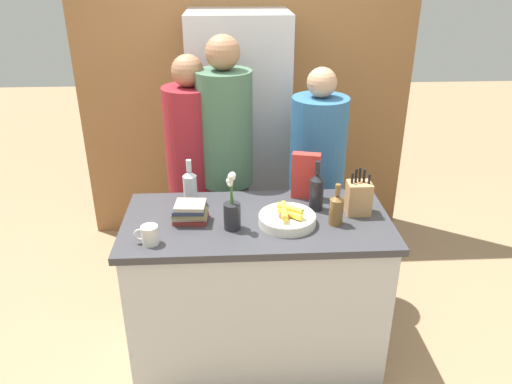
{
  "coord_description": "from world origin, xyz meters",
  "views": [
    {
      "loc": [
        -0.14,
        -2.38,
        2.21
      ],
      "look_at": [
        0.0,
        0.09,
        1.04
      ],
      "focal_mm": 35.0,
      "sensor_mm": 36.0,
      "label": 1
    }
  ],
  "objects_px": {
    "bottle_wine": "(190,185)",
    "person_at_sink": "(193,168)",
    "flower_vase": "(232,210)",
    "coffee_mug": "(149,235)",
    "cereal_box": "(306,176)",
    "bottle_oil": "(317,191)",
    "person_in_blue": "(226,160)",
    "bottle_vinegar": "(336,209)",
    "person_in_red_tee": "(317,174)",
    "book_stack": "(190,213)",
    "fruit_bowl": "(287,217)",
    "knife_block": "(359,197)",
    "refrigerator": "(240,140)"
  },
  "relations": [
    {
      "from": "person_at_sink",
      "to": "person_in_red_tee",
      "type": "distance_m",
      "value": 0.82
    },
    {
      "from": "fruit_bowl",
      "to": "book_stack",
      "type": "distance_m",
      "value": 0.52
    },
    {
      "from": "knife_block",
      "to": "bottle_vinegar",
      "type": "bearing_deg",
      "value": -141.4
    },
    {
      "from": "fruit_bowl",
      "to": "person_in_blue",
      "type": "distance_m",
      "value": 0.76
    },
    {
      "from": "cereal_box",
      "to": "person_at_sink",
      "type": "relative_size",
      "value": 0.16
    },
    {
      "from": "refrigerator",
      "to": "cereal_box",
      "type": "distance_m",
      "value": 1.05
    },
    {
      "from": "refrigerator",
      "to": "knife_block",
      "type": "relative_size",
      "value": 7.04
    },
    {
      "from": "cereal_box",
      "to": "fruit_bowl",
      "type": "bearing_deg",
      "value": -113.77
    },
    {
      "from": "bottle_wine",
      "to": "person_at_sink",
      "type": "height_order",
      "value": "person_at_sink"
    },
    {
      "from": "flower_vase",
      "to": "person_in_blue",
      "type": "height_order",
      "value": "person_in_blue"
    },
    {
      "from": "flower_vase",
      "to": "coffee_mug",
      "type": "height_order",
      "value": "flower_vase"
    },
    {
      "from": "bottle_wine",
      "to": "bottle_oil",
      "type": "bearing_deg",
      "value": -10.52
    },
    {
      "from": "fruit_bowl",
      "to": "flower_vase",
      "type": "distance_m",
      "value": 0.3
    },
    {
      "from": "fruit_bowl",
      "to": "knife_block",
      "type": "distance_m",
      "value": 0.42
    },
    {
      "from": "bottle_wine",
      "to": "book_stack",
      "type": "bearing_deg",
      "value": -86.86
    },
    {
      "from": "fruit_bowl",
      "to": "coffee_mug",
      "type": "relative_size",
      "value": 2.46
    },
    {
      "from": "refrigerator",
      "to": "person_in_blue",
      "type": "bearing_deg",
      "value": -99.66
    },
    {
      "from": "coffee_mug",
      "to": "person_in_red_tee",
      "type": "bearing_deg",
      "value": 41.38
    },
    {
      "from": "fruit_bowl",
      "to": "cereal_box",
      "type": "distance_m",
      "value": 0.36
    },
    {
      "from": "person_in_red_tee",
      "to": "person_at_sink",
      "type": "bearing_deg",
      "value": -155.08
    },
    {
      "from": "coffee_mug",
      "to": "bottle_oil",
      "type": "distance_m",
      "value": 0.94
    },
    {
      "from": "fruit_bowl",
      "to": "person_at_sink",
      "type": "relative_size",
      "value": 0.18
    },
    {
      "from": "cereal_box",
      "to": "person_in_red_tee",
      "type": "distance_m",
      "value": 0.43
    },
    {
      "from": "person_in_blue",
      "to": "bottle_oil",
      "type": "bearing_deg",
      "value": -35.47
    },
    {
      "from": "fruit_bowl",
      "to": "bottle_vinegar",
      "type": "bearing_deg",
      "value": -2.86
    },
    {
      "from": "fruit_bowl",
      "to": "bottle_wine",
      "type": "xyz_separation_m",
      "value": [
        -0.53,
        0.3,
        0.06
      ]
    },
    {
      "from": "flower_vase",
      "to": "person_at_sink",
      "type": "bearing_deg",
      "value": 108.25
    },
    {
      "from": "bottle_wine",
      "to": "person_in_red_tee",
      "type": "height_order",
      "value": "person_in_red_tee"
    },
    {
      "from": "fruit_bowl",
      "to": "person_at_sink",
      "type": "bearing_deg",
      "value": 126.81
    },
    {
      "from": "refrigerator",
      "to": "bottle_oil",
      "type": "relative_size",
      "value": 6.49
    },
    {
      "from": "person_in_blue",
      "to": "flower_vase",
      "type": "bearing_deg",
      "value": -77.07
    },
    {
      "from": "flower_vase",
      "to": "coffee_mug",
      "type": "xyz_separation_m",
      "value": [
        -0.41,
        -0.13,
        -0.06
      ]
    },
    {
      "from": "knife_block",
      "to": "bottle_wine",
      "type": "xyz_separation_m",
      "value": [
        -0.93,
        0.19,
        0.01
      ]
    },
    {
      "from": "bottle_wine",
      "to": "person_in_blue",
      "type": "distance_m",
      "value": 0.44
    },
    {
      "from": "cereal_box",
      "to": "person_in_red_tee",
      "type": "relative_size",
      "value": 0.17
    },
    {
      "from": "coffee_mug",
      "to": "bottle_vinegar",
      "type": "relative_size",
      "value": 0.54
    },
    {
      "from": "cereal_box",
      "to": "book_stack",
      "type": "relative_size",
      "value": 1.43
    },
    {
      "from": "fruit_bowl",
      "to": "cereal_box",
      "type": "bearing_deg",
      "value": 66.23
    },
    {
      "from": "bottle_vinegar",
      "to": "coffee_mug",
      "type": "bearing_deg",
      "value": -171.15
    },
    {
      "from": "bottle_vinegar",
      "to": "person_in_red_tee",
      "type": "distance_m",
      "value": 0.72
    },
    {
      "from": "cereal_box",
      "to": "bottle_oil",
      "type": "relative_size",
      "value": 0.95
    },
    {
      "from": "fruit_bowl",
      "to": "flower_vase",
      "type": "xyz_separation_m",
      "value": [
        -0.29,
        -0.03,
        0.07
      ]
    },
    {
      "from": "bottle_vinegar",
      "to": "bottle_wine",
      "type": "height_order",
      "value": "bottle_wine"
    },
    {
      "from": "bottle_oil",
      "to": "person_in_blue",
      "type": "xyz_separation_m",
      "value": [
        -0.5,
        0.52,
        -0.01
      ]
    },
    {
      "from": "coffee_mug",
      "to": "bottle_oil",
      "type": "bearing_deg",
      "value": 20.3
    },
    {
      "from": "book_stack",
      "to": "person_in_blue",
      "type": "xyz_separation_m",
      "value": [
        0.19,
        0.63,
        0.05
      ]
    },
    {
      "from": "book_stack",
      "to": "refrigerator",
      "type": "bearing_deg",
      "value": 76.63
    },
    {
      "from": "flower_vase",
      "to": "coffee_mug",
      "type": "bearing_deg",
      "value": -162.22
    },
    {
      "from": "flower_vase",
      "to": "cereal_box",
      "type": "xyz_separation_m",
      "value": [
        0.43,
        0.35,
        0.03
      ]
    },
    {
      "from": "person_in_red_tee",
      "to": "book_stack",
      "type": "bearing_deg",
      "value": -114.33
    }
  ]
}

